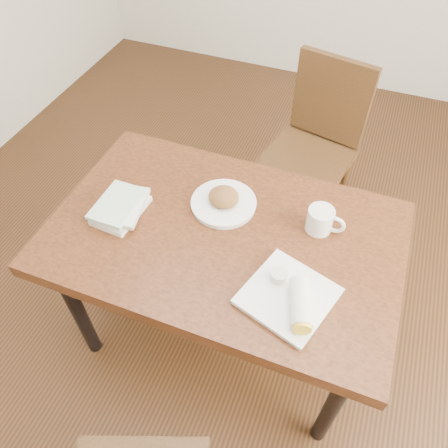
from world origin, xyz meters
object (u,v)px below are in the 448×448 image
(table, at_px, (224,246))
(plate_scone, at_px, (224,201))
(plate_burrito, at_px, (292,298))
(chair_far, at_px, (317,139))
(coffee_mug, at_px, (321,220))
(book_stack, at_px, (121,207))

(table, xyz_separation_m, plate_scone, (-0.05, 0.13, 0.11))
(table, height_order, plate_burrito, plate_burrito)
(table, distance_m, chair_far, 0.96)
(plate_scone, xyz_separation_m, coffee_mug, (0.38, 0.02, 0.03))
(plate_burrito, bearing_deg, chair_far, 97.36)
(plate_scone, distance_m, coffee_mug, 0.38)
(plate_scone, bearing_deg, table, -68.36)
(table, bearing_deg, coffee_mug, 24.26)
(plate_scone, distance_m, plate_burrito, 0.49)
(table, relative_size, chair_far, 1.36)
(coffee_mug, xyz_separation_m, book_stack, (-0.73, -0.19, -0.02))
(plate_burrito, xyz_separation_m, book_stack, (-0.71, 0.15, 0.00))
(table, relative_size, plate_burrito, 3.85)
(plate_scone, bearing_deg, plate_burrito, -42.22)
(table, distance_m, book_stack, 0.42)
(plate_burrito, bearing_deg, plate_scone, 137.78)
(book_stack, bearing_deg, coffee_mug, 14.72)
(coffee_mug, bearing_deg, plate_scone, -177.46)
(chair_far, xyz_separation_m, coffee_mug, (0.16, -0.79, 0.25))
(chair_far, xyz_separation_m, book_stack, (-0.57, -0.98, 0.23))
(table, relative_size, coffee_mug, 9.02)
(coffee_mug, xyz_separation_m, plate_burrito, (-0.01, -0.34, -0.02))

